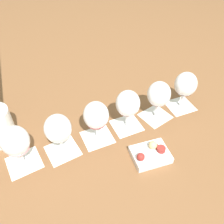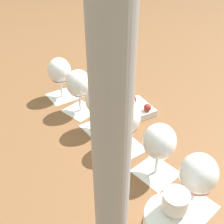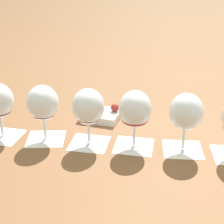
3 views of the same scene
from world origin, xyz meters
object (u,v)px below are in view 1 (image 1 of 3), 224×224
wine_glass_1 (58,130)px  wine_glass_2 (96,117)px  wine_glass_4 (159,96)px  wine_glass_3 (128,105)px  wine_glass_5 (185,86)px  wine_glass_0 (15,142)px  snack_dish (150,154)px

wine_glass_1 → wine_glass_2: 0.14m
wine_glass_2 → wine_glass_4: bearing=-42.1°
wine_glass_1 → wine_glass_3: same height
wine_glass_4 → wine_glass_5: (0.11, -0.09, 0.00)m
wine_glass_2 → wine_glass_3: (0.10, -0.09, -0.00)m
wine_glass_4 → wine_glass_5: bearing=-40.1°
wine_glass_0 → wine_glass_1: bearing=-45.9°
wine_glass_2 → wine_glass_5: same height
wine_glass_2 → wine_glass_3: 0.14m
wine_glass_3 → snack_dish: size_ratio=1.03×
wine_glass_0 → wine_glass_5: same height
wine_glass_2 → snack_dish: size_ratio=1.03×
wine_glass_5 → snack_dish: (-0.32, 0.06, -0.10)m
wine_glass_0 → wine_glass_1: (0.10, -0.10, -0.00)m
wine_glass_0 → snack_dish: 0.47m
wine_glass_4 → snack_dish: (-0.22, -0.03, -0.10)m
wine_glass_3 → wine_glass_1: bearing=139.6°
wine_glass_1 → wine_glass_3: (0.21, -0.18, -0.00)m
wine_glass_1 → snack_dish: bearing=-73.4°
wine_glass_4 → wine_glass_5: 0.14m
wine_glass_1 → wine_glass_3: bearing=-40.4°
wine_glass_5 → wine_glass_3: bearing=137.8°
wine_glass_0 → wine_glass_4: 0.56m
wine_glass_2 → wine_glass_3: size_ratio=1.00×
wine_glass_5 → snack_dish: size_ratio=1.03×
wine_glass_1 → snack_dish: size_ratio=1.03×
snack_dish → wine_glass_4: bearing=8.9°
wine_glass_3 → snack_dish: (-0.12, -0.13, -0.10)m
wine_glass_3 → wine_glass_0: bearing=137.8°
wine_glass_4 → wine_glass_5: same height
wine_glass_1 → snack_dish: (0.09, -0.31, -0.10)m
wine_glass_1 → wine_glass_2: (0.11, -0.09, 0.00)m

